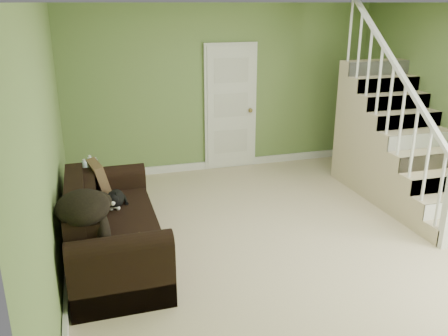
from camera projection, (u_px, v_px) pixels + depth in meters
floor at (292, 241)px, 5.46m from camera, size 5.00×5.50×0.01m
ceiling at (305, 2)px, 4.60m from camera, size 5.00×5.50×0.01m
wall_back at (224, 89)px, 7.52m from camera, size 5.00×0.04×2.60m
wall_left at (49, 152)px, 4.36m from camera, size 0.04×5.50×2.60m
baseboard_back at (224, 163)px, 7.90m from camera, size 5.00×0.04×0.12m
baseboard_left at (67, 269)px, 4.78m from camera, size 0.04×5.50×0.12m
door at (231, 107)px, 7.60m from camera, size 0.86×0.12×2.02m
staircase at (396, 150)px, 6.66m from camera, size 1.00×2.51×2.82m
sofa at (110, 231)px, 5.00m from camera, size 0.92×2.13×0.84m
side_table at (93, 194)px, 6.08m from camera, size 0.55×0.55×0.77m
cat at (116, 199)px, 5.22m from camera, size 0.25×0.51×0.25m
banana at (136, 239)px, 4.48m from camera, size 0.19×0.18×0.06m
throw_pillow at (100, 179)px, 5.56m from camera, size 0.28×0.46×0.44m
throw_blanket at (83, 207)px, 4.24m from camera, size 0.51×0.65×0.26m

